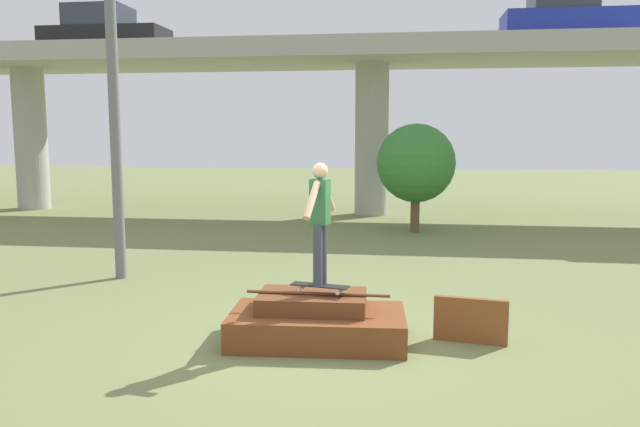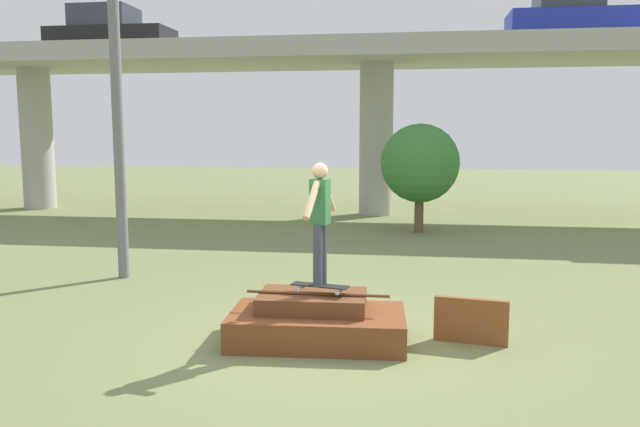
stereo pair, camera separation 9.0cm
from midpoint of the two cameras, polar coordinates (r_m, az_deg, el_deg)
ground_plane at (r=8.31m, az=0.09°, el=-11.62°), size 80.00×80.00×0.00m
scrap_pile at (r=8.25m, az=-0.01°, el=-9.87°), size 2.33×1.37×0.66m
scrap_plank_loose at (r=8.40m, az=13.94°, el=-9.51°), size 0.94×0.24×0.59m
skateboard at (r=8.13m, az=0.32°, el=-6.65°), size 0.79×0.34×0.09m
skater at (r=7.96m, az=0.32°, el=-0.20°), size 0.30×1.05×1.58m
highway_overpass at (r=20.85m, az=5.36°, el=13.38°), size 44.00×4.53×5.56m
car_on_overpass_left at (r=21.36m, az=22.15°, el=16.17°), size 3.87×1.72×1.49m
car_on_overpass_mid at (r=23.75m, az=-18.59°, el=15.37°), size 4.23×1.74×1.49m
utility_pole at (r=12.15m, az=-18.04°, el=14.11°), size 1.30×0.20×8.15m
tree_behind_left at (r=17.12m, az=9.28°, el=4.54°), size 2.13×2.13×2.96m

